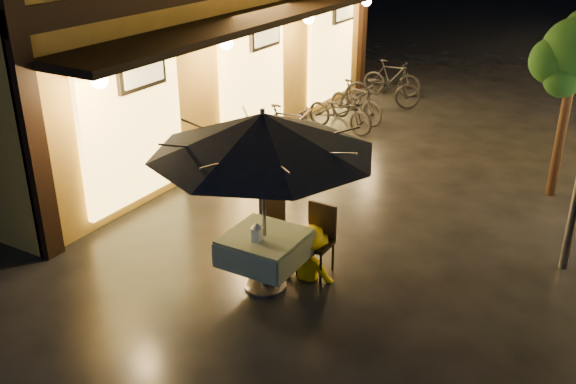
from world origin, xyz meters
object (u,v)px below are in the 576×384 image
Objects in this scene: cafe_table at (265,248)px; bicycle_0 at (278,138)px; table_lantern at (257,231)px; patio_umbrella at (263,134)px; person_orange at (264,219)px; person_yellow at (310,228)px.

bicycle_0 is (-2.22, 4.02, -0.11)m from cafe_table.
patio_umbrella is at bearing 90.00° from table_lantern.
cafe_table is at bearing -135.45° from bicycle_0.
bicycle_0 is at bearing 118.98° from patio_umbrella.
patio_umbrella is at bearing 124.70° from person_orange.
table_lantern is at bearing -136.46° from bicycle_0.
person_yellow is (0.70, 0.01, 0.04)m from person_orange.
cafe_table is at bearing 124.70° from person_orange.
cafe_table is 4.59m from bicycle_0.
bicycle_0 is at bearing -59.17° from person_orange.
person_yellow is at bearing 56.94° from patio_umbrella.
person_orange reaches higher than bicycle_0.
patio_umbrella is 1.56× the size of bicycle_0.
table_lantern is 0.17× the size of person_yellow.
table_lantern is at bearing -90.00° from cafe_table.
person_orange is at bearing -135.99° from bicycle_0.
cafe_table is 0.37m from table_lantern.
person_orange is 3.96m from bicycle_0.
patio_umbrella is at bearing 90.00° from cafe_table.
patio_umbrella reaches higher than cafe_table.
cafe_table is 0.68m from person_yellow.
cafe_table is 0.69× the size of person_yellow.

